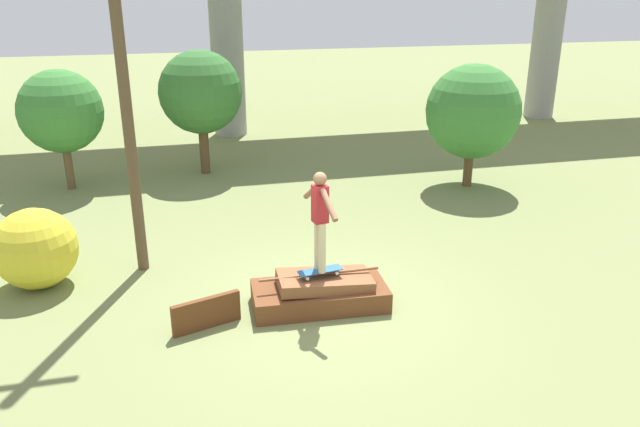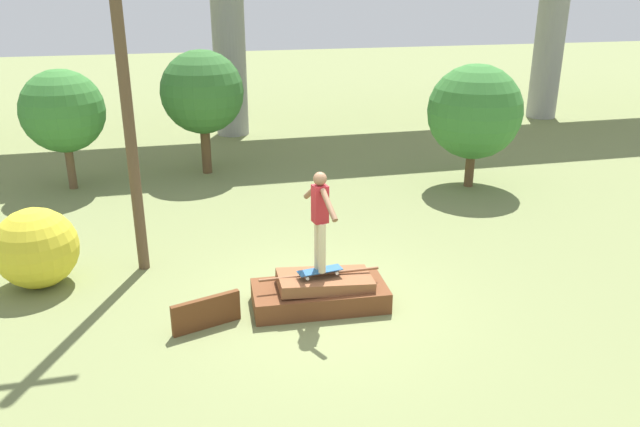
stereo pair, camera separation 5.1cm
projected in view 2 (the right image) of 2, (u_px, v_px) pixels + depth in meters
The scene contains 10 objects.
ground_plane at pixel (320, 305), 10.32m from camera, with size 80.00×80.00×0.00m, color olive.
scrap_pile at pixel (321, 292), 10.23m from camera, with size 2.25×1.14×0.60m.
scrap_plank_loose at pixel (206, 313), 9.58m from camera, with size 1.08×0.42×0.50m.
skateboard at pixel (320, 271), 10.01m from camera, with size 0.75×0.33×0.09m.
skater at pixel (320, 215), 9.67m from camera, with size 0.27×1.22×1.64m.
utility_pole at pixel (121, 53), 10.30m from camera, with size 1.30×0.20×7.58m.
tree_behind_left at pixel (475, 112), 15.64m from camera, with size 2.38×2.38×3.14m.
tree_behind_right at pixel (63, 111), 15.44m from camera, with size 2.06×2.06×3.04m.
tree_mid_back at pixel (202, 92), 16.68m from camera, with size 2.23×2.23×3.36m.
bush_yellow_flowering at pixel (36, 248), 10.77m from camera, with size 1.42×1.42×1.42m.
Camera 2 is at (-2.18, -8.87, 5.04)m, focal length 35.00 mm.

